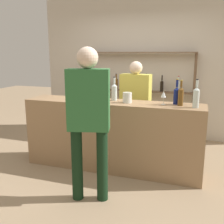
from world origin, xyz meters
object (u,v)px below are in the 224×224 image
counter_bottle_1 (181,96)px  wine_glass (164,95)px  counter_bottle_2 (196,97)px  server_behind_counter (135,102)px  cork_jar (127,98)px  customer_center (89,114)px  counter_bottle_0 (177,95)px  counter_bottle_3 (114,91)px

counter_bottle_1 → wine_glass: counter_bottle_1 is taller
counter_bottle_2 → server_behind_counter: 1.21m
wine_glass → server_behind_counter: bearing=130.1°
cork_jar → customer_center: customer_center is taller
counter_bottle_0 → counter_bottle_1: 0.09m
cork_jar → server_behind_counter: server_behind_counter is taller
counter_bottle_0 → counter_bottle_3: size_ratio=0.99×
counter_bottle_1 → counter_bottle_2: 0.21m
wine_glass → counter_bottle_0: bearing=23.5°
counter_bottle_2 → server_behind_counter: (-0.95, 0.71, -0.25)m
counter_bottle_0 → counter_bottle_2: 0.29m
counter_bottle_2 → counter_bottle_3: counter_bottle_2 is taller
counter_bottle_0 → counter_bottle_1: bearing=-50.7°
cork_jar → counter_bottle_1: bearing=1.8°
cork_jar → counter_bottle_2: bearing=-3.4°
counter_bottle_2 → customer_center: 1.39m
counter_bottle_1 → counter_bottle_3: counter_bottle_3 is taller
counter_bottle_1 → server_behind_counter: (-0.76, 0.64, -0.24)m
wine_glass → cork_jar: wine_glass is taller
customer_center → server_behind_counter: 1.56m
cork_jar → server_behind_counter: size_ratio=0.09×
counter_bottle_3 → customer_center: size_ratio=0.20×
counter_bottle_1 → wine_glass: 0.22m
counter_bottle_3 → wine_glass: size_ratio=1.88×
wine_glass → server_behind_counter: size_ratio=0.12×
counter_bottle_0 → cork_jar: 0.67m
counter_bottle_3 → wine_glass: bearing=-6.9°
customer_center → server_behind_counter: (0.16, 1.55, -0.13)m
counter_bottle_3 → server_behind_counter: size_ratio=0.22×
counter_bottle_0 → counter_bottle_3: bearing=178.9°
counter_bottle_2 → server_behind_counter: size_ratio=0.23×
counter_bottle_3 → customer_center: 1.01m
counter_bottle_3 → wine_glass: (0.72, -0.09, 0.00)m
server_behind_counter → counter_bottle_2: bearing=56.9°
counter_bottle_3 → customer_center: bearing=-88.2°
counter_bottle_3 → server_behind_counter: 0.63m
counter_bottle_2 → wine_glass: counter_bottle_2 is taller
counter_bottle_1 → wine_glass: (-0.22, 0.00, 0.00)m
counter_bottle_0 → counter_bottle_1: counter_bottle_0 is taller
customer_center → wine_glass: bearing=-51.9°
server_behind_counter → counter_bottle_1: bearing=53.8°
cork_jar → server_behind_counter: bearing=93.5°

